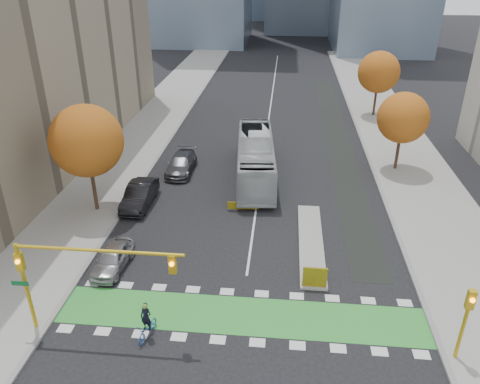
% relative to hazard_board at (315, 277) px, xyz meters
% --- Properties ---
extents(ground, '(300.00, 300.00, 0.00)m').
position_rel_hazard_board_xyz_m(ground, '(-4.00, -4.20, -0.80)').
color(ground, black).
rests_on(ground, ground).
extents(sidewalk_west, '(7.00, 120.00, 0.15)m').
position_rel_hazard_board_xyz_m(sidewalk_west, '(-17.50, 15.80, -0.73)').
color(sidewalk_west, gray).
rests_on(sidewalk_west, ground).
extents(sidewalk_east, '(7.00, 120.00, 0.15)m').
position_rel_hazard_board_xyz_m(sidewalk_east, '(9.50, 15.80, -0.73)').
color(sidewalk_east, gray).
rests_on(sidewalk_east, ground).
extents(curb_west, '(0.30, 120.00, 0.16)m').
position_rel_hazard_board_xyz_m(curb_west, '(-14.00, 15.80, -0.73)').
color(curb_west, gray).
rests_on(curb_west, ground).
extents(curb_east, '(0.30, 120.00, 0.16)m').
position_rel_hazard_board_xyz_m(curb_east, '(6.00, 15.80, -0.73)').
color(curb_east, gray).
rests_on(curb_east, ground).
extents(bike_crossing, '(20.00, 3.00, 0.01)m').
position_rel_hazard_board_xyz_m(bike_crossing, '(-4.00, -2.70, -0.79)').
color(bike_crossing, green).
rests_on(bike_crossing, ground).
extents(centre_line, '(0.15, 70.00, 0.01)m').
position_rel_hazard_board_xyz_m(centre_line, '(-4.00, 35.80, -0.80)').
color(centre_line, silver).
rests_on(centre_line, ground).
extents(bike_lane_paint, '(2.50, 50.00, 0.01)m').
position_rel_hazard_board_xyz_m(bike_lane_paint, '(3.50, 25.80, -0.80)').
color(bike_lane_paint, black).
rests_on(bike_lane_paint, ground).
extents(median_island, '(1.60, 10.00, 0.16)m').
position_rel_hazard_board_xyz_m(median_island, '(0.00, 4.80, -0.72)').
color(median_island, gray).
rests_on(median_island, ground).
extents(hazard_board, '(1.40, 0.12, 1.30)m').
position_rel_hazard_board_xyz_m(hazard_board, '(0.00, 0.00, 0.00)').
color(hazard_board, yellow).
rests_on(hazard_board, median_island).
extents(tree_west, '(5.20, 5.20, 8.22)m').
position_rel_hazard_board_xyz_m(tree_west, '(-16.00, 7.80, 4.82)').
color(tree_west, '#332114').
rests_on(tree_west, ground).
extents(tree_east_near, '(4.40, 4.40, 7.08)m').
position_rel_hazard_board_xyz_m(tree_east_near, '(8.00, 17.80, 4.06)').
color(tree_east_near, '#332114').
rests_on(tree_east_near, ground).
extents(tree_east_far, '(4.80, 4.80, 7.65)m').
position_rel_hazard_board_xyz_m(tree_east_far, '(8.50, 33.80, 4.44)').
color(tree_east_far, '#332114').
rests_on(tree_east_far, ground).
extents(traffic_signal_west, '(8.53, 0.56, 5.20)m').
position_rel_hazard_board_xyz_m(traffic_signal_west, '(-11.93, -4.71, 3.23)').
color(traffic_signal_west, '#BF9914').
rests_on(traffic_signal_west, ground).
extents(traffic_signal_east, '(0.35, 0.43, 4.10)m').
position_rel_hazard_board_xyz_m(traffic_signal_east, '(6.50, -4.71, 1.93)').
color(traffic_signal_east, '#BF9914').
rests_on(traffic_signal_east, ground).
extents(cyclist, '(1.02, 1.90, 2.08)m').
position_rel_hazard_board_xyz_m(cyclist, '(-8.56, -4.70, -0.11)').
color(cyclist, '#214A97').
rests_on(cyclist, ground).
extents(bus, '(4.05, 13.04, 3.58)m').
position_rel_hazard_board_xyz_m(bus, '(-4.46, 15.00, 0.99)').
color(bus, '#B5BABD').
rests_on(bus, ground).
extents(parked_car_a, '(1.92, 4.21, 1.40)m').
position_rel_hazard_board_xyz_m(parked_car_a, '(-12.28, 0.80, -0.10)').
color(parked_car_a, '#9E9EA3').
rests_on(parked_car_a, ground).
extents(parked_car_b, '(1.82, 5.17, 1.70)m').
position_rel_hazard_board_xyz_m(parked_car_b, '(-13.00, 8.99, 0.05)').
color(parked_car_b, black).
rests_on(parked_car_b, ground).
extents(parked_car_c, '(2.16, 5.31, 1.54)m').
position_rel_hazard_board_xyz_m(parked_car_c, '(-11.12, 15.43, -0.03)').
color(parked_car_c, '#4A4A4F').
rests_on(parked_car_c, ground).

